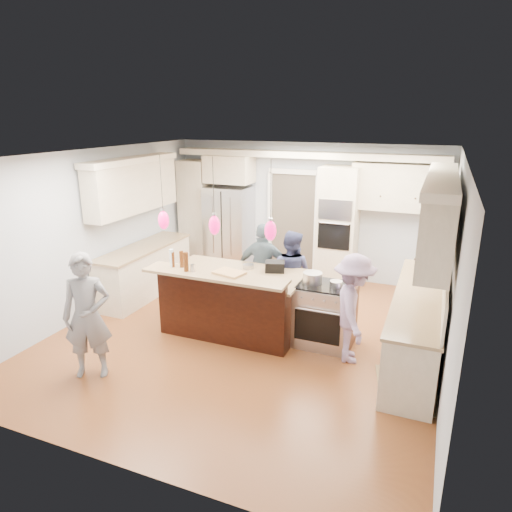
{
  "coord_description": "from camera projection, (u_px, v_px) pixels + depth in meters",
  "views": [
    {
      "loc": [
        2.51,
        -5.8,
        3.22
      ],
      "look_at": [
        0.0,
        0.35,
        1.15
      ],
      "focal_mm": 32.0,
      "sensor_mm": 36.0,
      "label": 1
    }
  ],
  "objects": [
    {
      "name": "person_range_side",
      "position": [
        353.0,
        309.0,
        6.06
      ],
      "size": [
        0.81,
        1.09,
        1.5
      ],
      "primitive_type": "imported",
      "rotation": [
        0.0,
        0.0,
        1.87
      ],
      "color": "#957CA7",
      "rests_on": "ground"
    },
    {
      "name": "beer_bottle_a",
      "position": [
        173.0,
        259.0,
        6.52
      ],
      "size": [
        0.07,
        0.07,
        0.22
      ],
      "primitive_type": "cylinder",
      "rotation": [
        0.0,
        0.0,
        0.25
      ],
      "color": "#4B250D",
      "rests_on": "kitchen_island"
    },
    {
      "name": "room_shell",
      "position": [
        247.0,
        218.0,
        6.45
      ],
      "size": [
        5.54,
        6.04,
        2.72
      ],
      "color": "#B2BCC6",
      "rests_on": "ground"
    },
    {
      "name": "drink_can",
      "position": [
        193.0,
        268.0,
        6.34
      ],
      "size": [
        0.07,
        0.07,
        0.11
      ],
      "primitive_type": "cylinder",
      "rotation": [
        0.0,
        0.0,
        -0.41
      ],
      "color": "#B7B7BC",
      "rests_on": "kitchen_island"
    },
    {
      "name": "person_far_left",
      "position": [
        290.0,
        275.0,
        7.38
      ],
      "size": [
        0.77,
        0.62,
        1.47
      ],
      "primitive_type": "imported",
      "rotation": [
        0.0,
        0.0,
        3.04
      ],
      "color": "navy",
      "rests_on": "ground"
    },
    {
      "name": "water_bottle",
      "position": [
        172.0,
        258.0,
        6.52
      ],
      "size": [
        0.07,
        0.07,
        0.26
      ],
      "primitive_type": "cylinder",
      "rotation": [
        0.0,
        0.0,
        -0.18
      ],
      "color": "silver",
      "rests_on": "kitchen_island"
    },
    {
      "name": "refrigerator",
      "position": [
        229.0,
        229.0,
        9.62
      ],
      "size": [
        0.9,
        0.7,
        1.8
      ],
      "primitive_type": "cube",
      "color": "#B7B7BC",
      "rests_on": "ground"
    },
    {
      "name": "left_cabinets",
      "position": [
        141.0,
        239.0,
        8.27
      ],
      "size": [
        0.64,
        2.3,
        2.51
      ],
      "color": "beige",
      "rests_on": "ground"
    },
    {
      "name": "beer_bottle_c",
      "position": [
        182.0,
        259.0,
        6.51
      ],
      "size": [
        0.07,
        0.07,
        0.24
      ],
      "primitive_type": "cylinder",
      "rotation": [
        0.0,
        0.0,
        0.1
      ],
      "color": "#4B250D",
      "rests_on": "kitchen_island"
    },
    {
      "name": "oven_column",
      "position": [
        338.0,
        227.0,
        8.74
      ],
      "size": [
        0.72,
        0.69,
        2.3
      ],
      "color": "beige",
      "rests_on": "ground"
    },
    {
      "name": "pendant_lights",
      "position": [
        214.0,
        225.0,
        6.09
      ],
      "size": [
        1.75,
        0.15,
        1.03
      ],
      "color": "black",
      "rests_on": "ground"
    },
    {
      "name": "person_bar_end",
      "position": [
        87.0,
        316.0,
        5.68
      ],
      "size": [
        0.71,
        0.62,
        1.63
      ],
      "primitive_type": "imported",
      "rotation": [
        0.0,
        0.0,
        0.48
      ],
      "color": "slate",
      "rests_on": "ground"
    },
    {
      "name": "island_range",
      "position": [
        325.0,
        315.0,
        6.57
      ],
      "size": [
        0.82,
        0.71,
        0.92
      ],
      "color": "#B7B7BC",
      "rests_on": "ground"
    },
    {
      "name": "kitchen_island",
      "position": [
        234.0,
        300.0,
        7.0
      ],
      "size": [
        2.1,
        1.46,
        1.12
      ],
      "color": "black",
      "rests_on": "ground"
    },
    {
      "name": "back_upper_cabinets",
      "position": [
        267.0,
        195.0,
        9.2
      ],
      "size": [
        5.3,
        0.61,
        2.54
      ],
      "color": "beige",
      "rests_on": "ground"
    },
    {
      "name": "ground_plane",
      "position": [
        247.0,
        334.0,
        6.99
      ],
      "size": [
        6.0,
        6.0,
        0.0
      ],
      "primitive_type": "plane",
      "color": "brown",
      "rests_on": "ground"
    },
    {
      "name": "floor_rug",
      "position": [
        407.0,
        389.0,
        5.57
      ],
      "size": [
        0.9,
        1.14,
        0.01
      ],
      "primitive_type": "cube",
      "rotation": [
        0.0,
        0.0,
        0.21
      ],
      "color": "#968252",
      "rests_on": "ground"
    },
    {
      "name": "beer_bottle_b",
      "position": [
        186.0,
        262.0,
        6.33
      ],
      "size": [
        0.09,
        0.09,
        0.27
      ],
      "primitive_type": "cylinder",
      "rotation": [
        0.0,
        0.0,
        0.4
      ],
      "color": "#4B250D",
      "rests_on": "kitchen_island"
    },
    {
      "name": "person_far_right",
      "position": [
        263.0,
        269.0,
        7.54
      ],
      "size": [
        0.96,
        0.54,
        1.54
      ],
      "primitive_type": "imported",
      "rotation": [
        0.0,
        0.0,
        3.33
      ],
      "color": "#4D616C",
      "rests_on": "ground"
    },
    {
      "name": "pot_large",
      "position": [
        313.0,
        278.0,
        6.46
      ],
      "size": [
        0.27,
        0.27,
        0.16
      ],
      "primitive_type": "cylinder",
      "color": "#B7B7BC",
      "rests_on": "island_range"
    },
    {
      "name": "pot_small",
      "position": [
        336.0,
        284.0,
        6.34
      ],
      "size": [
        0.18,
        0.18,
        0.09
      ],
      "primitive_type": "cylinder",
      "color": "#B7B7BC",
      "rests_on": "island_range"
    },
    {
      "name": "right_counter_run",
      "position": [
        425.0,
        284.0,
        6.06
      ],
      "size": [
        0.64,
        3.1,
        2.51
      ],
      "color": "beige",
      "rests_on": "ground"
    },
    {
      "name": "cutting_board",
      "position": [
        229.0,
        273.0,
        6.27
      ],
      "size": [
        0.46,
        0.37,
        0.03
      ],
      "primitive_type": "cube",
      "rotation": [
        0.0,
        0.0,
        -0.24
      ],
      "color": "tan",
      "rests_on": "kitchen_island"
    }
  ]
}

